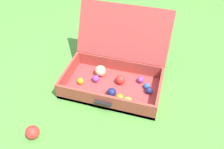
% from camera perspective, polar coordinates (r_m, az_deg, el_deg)
% --- Properties ---
extents(ground_plane, '(16.00, 16.00, 0.00)m').
position_cam_1_polar(ground_plane, '(1.61, -4.08, -4.60)').
color(ground_plane, '#4C8C38').
extents(open_suitcase, '(0.68, 0.60, 0.48)m').
position_cam_1_polar(open_suitcase, '(1.62, 0.87, 1.14)').
color(open_suitcase, '#B23838').
rests_on(open_suitcase, ground).
extents(stray_ball_on_grass, '(0.08, 0.08, 0.08)m').
position_cam_1_polar(stray_ball_on_grass, '(1.44, -19.36, -13.52)').
color(stray_ball_on_grass, red).
rests_on(stray_ball_on_grass, ground).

